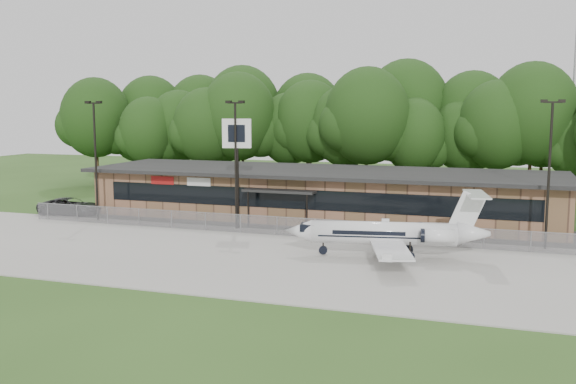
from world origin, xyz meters
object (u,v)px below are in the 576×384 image
(suv, at_px, (70,206))
(terminal, at_px, (322,193))
(business_jet, at_px, (391,234))
(pole_sign, at_px, (237,145))

(suv, bearing_deg, terminal, -80.65)
(business_jet, distance_m, pole_sign, 15.60)
(business_jet, relative_size, pole_sign, 1.50)
(business_jet, xyz_separation_m, suv, (-30.36, 7.39, -0.81))
(terminal, distance_m, pole_sign, 9.85)
(terminal, xyz_separation_m, suv, (-22.00, -5.93, -1.39))
(business_jet, relative_size, suv, 2.34)
(pole_sign, bearing_deg, business_jet, -37.59)
(business_jet, distance_m, suv, 31.26)
(terminal, relative_size, suv, 7.27)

